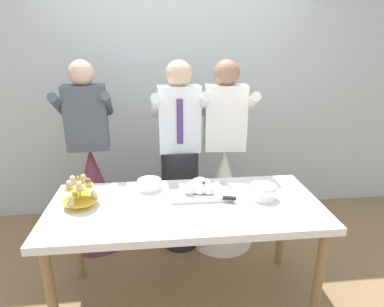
# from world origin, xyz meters

# --- Properties ---
(ground_plane) EXTENTS (8.00, 8.00, 0.00)m
(ground_plane) POSITION_xyz_m (0.00, 0.00, 0.00)
(ground_plane) COLOR olive
(rear_wall) EXTENTS (5.20, 0.10, 2.90)m
(rear_wall) POSITION_xyz_m (0.00, 1.45, 1.45)
(rear_wall) COLOR silver
(rear_wall) RESTS_ON ground_plane
(dessert_table) EXTENTS (1.80, 0.80, 0.78)m
(dessert_table) POSITION_xyz_m (0.00, 0.00, 0.70)
(dessert_table) COLOR white
(dessert_table) RESTS_ON ground_plane
(cupcake_stand) EXTENTS (0.23, 0.23, 0.21)m
(cupcake_stand) POSITION_xyz_m (-0.68, 0.05, 0.86)
(cupcake_stand) COLOR gold
(cupcake_stand) RESTS_ON dessert_table
(main_cake_tray) EXTENTS (0.43, 0.34, 0.12)m
(main_cake_tray) POSITION_xyz_m (0.11, 0.14, 0.81)
(main_cake_tray) COLOR silver
(main_cake_tray) RESTS_ON dessert_table
(plate_stack) EXTENTS (0.18, 0.18, 0.10)m
(plate_stack) POSITION_xyz_m (0.53, 0.02, 0.82)
(plate_stack) COLOR white
(plate_stack) RESTS_ON dessert_table
(round_cake) EXTENTS (0.24, 0.24, 0.08)m
(round_cake) POSITION_xyz_m (-0.24, 0.23, 0.81)
(round_cake) COLOR white
(round_cake) RESTS_ON dessert_table
(person_groom) EXTENTS (0.47, 0.50, 1.66)m
(person_groom) POSITION_xyz_m (0.01, 0.70, 0.75)
(person_groom) COLOR #232328
(person_groom) RESTS_ON ground_plane
(person_bride) EXTENTS (0.56, 0.56, 1.66)m
(person_bride) POSITION_xyz_m (0.40, 0.70, 0.58)
(person_bride) COLOR white
(person_bride) RESTS_ON ground_plane
(person_guest) EXTENTS (0.56, 0.56, 1.66)m
(person_guest) POSITION_xyz_m (-0.76, 0.82, 0.58)
(person_guest) COLOR brown
(person_guest) RESTS_ON ground_plane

